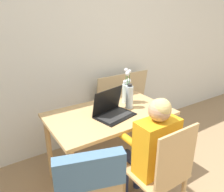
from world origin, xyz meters
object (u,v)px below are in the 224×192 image
chair_occupied (161,173)px  water_bottle (129,97)px  chair_spare (89,189)px  laptop (112,109)px  flower_vase (127,91)px  person_seated (152,145)px

chair_occupied → water_bottle: 0.75m
chair_spare → water_bottle: size_ratio=3.66×
water_bottle → laptop: bearing=-168.3°
laptop → water_bottle: water_bottle is taller
flower_vase → water_bottle: 0.13m
chair_spare → flower_vase: 1.12m
person_seated → flower_vase: (0.22, 0.63, 0.21)m
person_seated → water_bottle: bearing=-108.6°
flower_vase → water_bottle: size_ratio=1.48×
chair_occupied → flower_vase: bearing=-107.2°
chair_spare → chair_occupied: bearing=-164.6°
chair_spare → person_seated: (0.60, 0.10, 0.04)m
laptop → flower_vase: flower_vase is taller
person_seated → flower_vase: flower_vase is taller
flower_vase → person_seated: bearing=-109.4°
person_seated → water_bottle: size_ratio=4.29×
laptop → chair_spare: bearing=-146.1°
chair_occupied → chair_spare: bearing=-2.5°
chair_occupied → water_bottle: size_ratio=3.62×
chair_spare → flower_vase: flower_vase is taller
chair_spare → laptop: laptop is taller
chair_occupied → water_bottle: water_bottle is taller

